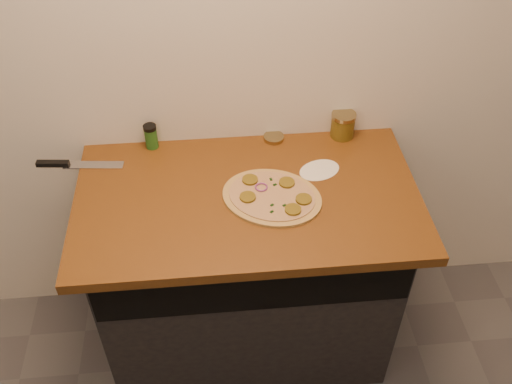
{
  "coord_description": "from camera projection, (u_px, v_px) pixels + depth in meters",
  "views": [
    {
      "loc": [
        -0.11,
        -0.03,
        2.25
      ],
      "look_at": [
        0.03,
        1.37,
        0.95
      ],
      "focal_mm": 40.0,
      "sensor_mm": 36.0,
      "label": 1
    }
  ],
  "objects": [
    {
      "name": "salsa_jar",
      "position": [
        343.0,
        125.0,
        2.19
      ],
      "size": [
        0.09,
        0.09,
        0.1
      ],
      "color": "#992E0F",
      "rests_on": "countertop"
    },
    {
      "name": "mason_jar_lid",
      "position": [
        274.0,
        138.0,
        2.2
      ],
      "size": [
        0.1,
        0.1,
        0.02
      ],
      "primitive_type": "cylinder",
      "rotation": [
        0.0,
        0.0,
        0.26
      ],
      "color": "#918054",
      "rests_on": "countertop"
    },
    {
      "name": "spice_shaker",
      "position": [
        151.0,
        136.0,
        2.14
      ],
      "size": [
        0.05,
        0.05,
        0.1
      ],
      "color": "#27611E",
      "rests_on": "countertop"
    },
    {
      "name": "flour_spill",
      "position": [
        319.0,
        170.0,
        2.07
      ],
      "size": [
        0.21,
        0.21,
        0.0
      ],
      "primitive_type": "cylinder",
      "rotation": [
        0.0,
        0.0,
        0.41
      ],
      "color": "white",
      "rests_on": "countertop"
    },
    {
      "name": "chefs_knife",
      "position": [
        72.0,
        164.0,
        2.09
      ],
      "size": [
        0.32,
        0.06,
        0.02
      ],
      "color": "#B7BAC1",
      "rests_on": "countertop"
    },
    {
      "name": "countertop",
      "position": [
        247.0,
        198.0,
        1.99
      ],
      "size": [
        1.2,
        0.7,
        0.04
      ],
      "primitive_type": "cube",
      "color": "brown",
      "rests_on": "cabinet"
    },
    {
      "name": "pizza",
      "position": [
        272.0,
        196.0,
        1.96
      ],
      "size": [
        0.45,
        0.45,
        0.02
      ],
      "color": "tan",
      "rests_on": "countertop"
    },
    {
      "name": "cabinet",
      "position": [
        248.0,
        273.0,
        2.32
      ],
      "size": [
        1.1,
        0.6,
        0.86
      ],
      "primitive_type": "cube",
      "color": "black",
      "rests_on": "ground"
    }
  ]
}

